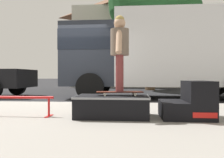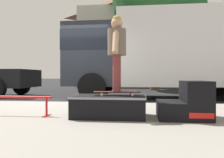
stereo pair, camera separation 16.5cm
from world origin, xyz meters
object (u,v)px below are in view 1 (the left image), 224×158
(kicker_ramp, at_px, (190,103))
(skateboard, at_px, (120,92))
(grind_rail, at_px, (16,101))
(skater_kid, at_px, (120,47))
(box_truck, at_px, (158,52))
(street_tree_main, at_px, (155,5))
(skate_box, at_px, (113,105))

(kicker_ramp, relative_size, skateboard, 0.99)
(grind_rail, distance_m, skater_kid, 1.99)
(box_truck, bearing_deg, skateboard, -103.30)
(grind_rail, height_order, skateboard, skateboard)
(kicker_ramp, relative_size, grind_rail, 0.60)
(street_tree_main, bearing_deg, skater_kid, -98.55)
(kicker_ramp, height_order, skater_kid, skater_kid)
(grind_rail, height_order, skater_kid, skater_kid)
(grind_rail, xyz_separation_m, skater_kid, (1.77, 0.10, 0.92))
(skate_box, relative_size, skateboard, 1.50)
(skateboard, distance_m, box_truck, 5.10)
(grind_rail, bearing_deg, skater_kid, 3.38)
(kicker_ramp, bearing_deg, skate_box, 179.99)
(skate_box, height_order, kicker_ramp, kicker_ramp)
(skateboard, distance_m, street_tree_main, 10.88)
(kicker_ramp, bearing_deg, box_truck, 90.00)
(skateboard, bearing_deg, box_truck, 76.70)
(grind_rail, height_order, street_tree_main, street_tree_main)
(grind_rail, distance_m, skateboard, 1.78)
(street_tree_main, bearing_deg, skate_box, -99.18)
(grind_rail, bearing_deg, street_tree_main, 71.94)
(grind_rail, bearing_deg, skateboard, 3.38)
(grind_rail, height_order, box_truck, box_truck)
(street_tree_main, bearing_deg, box_truck, -93.86)
(skater_kid, relative_size, street_tree_main, 0.17)
(street_tree_main, bearing_deg, grind_rail, -108.06)
(grind_rail, xyz_separation_m, skateboard, (1.77, 0.10, 0.16))
(skateboard, xyz_separation_m, box_truck, (1.14, 4.83, 1.17))
(kicker_ramp, height_order, grind_rail, kicker_ramp)
(skate_box, height_order, skater_kid, skater_kid)
(grind_rail, relative_size, box_truck, 0.19)
(skater_kid, bearing_deg, skate_box, -163.06)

